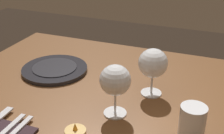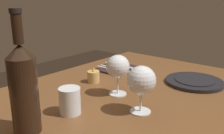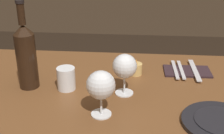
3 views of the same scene
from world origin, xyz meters
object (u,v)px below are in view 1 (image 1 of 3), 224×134
object	(u,v)px
wine_glass_left	(153,64)
fork_inner	(3,134)
wine_glass_right	(115,81)
water_tumbler	(192,123)
dinner_plate	(55,69)

from	to	relation	value
wine_glass_left	fork_inner	size ratio (longest dim) A/B	0.84
wine_glass_right	water_tumbler	distance (m)	0.23
wine_glass_left	water_tumbler	size ratio (longest dim) A/B	1.80
fork_inner	water_tumbler	bearing A→B (deg)	-157.29
dinner_plate	fork_inner	size ratio (longest dim) A/B	1.31
dinner_plate	fork_inner	xyz separation A→B (m)	(-0.07, 0.37, 0.00)
wine_glass_right	fork_inner	bearing A→B (deg)	41.74
wine_glass_left	fork_inner	xyz separation A→B (m)	(0.29, 0.35, -0.09)
water_tumbler	wine_glass_right	bearing A→B (deg)	-4.72
wine_glass_left	water_tumbler	bearing A→B (deg)	132.22
wine_glass_right	water_tumbler	world-z (taller)	wine_glass_right
fork_inner	wine_glass_right	bearing A→B (deg)	-138.26
dinner_plate	fork_inner	distance (m)	0.38
wine_glass_right	fork_inner	distance (m)	0.32
wine_glass_left	water_tumbler	distance (m)	0.23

